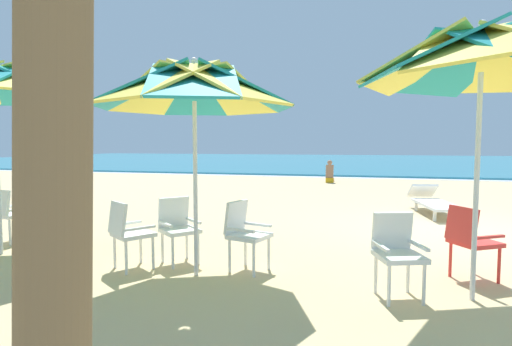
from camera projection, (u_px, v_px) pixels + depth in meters
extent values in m
plane|color=#D3B784|center=(467.00, 232.00, 7.29)|extent=(80.00, 80.00, 0.00)
cube|color=teal|center=(386.00, 161.00, 35.94)|extent=(80.00, 36.00, 0.10)
cube|color=white|center=(406.00, 179.00, 18.31)|extent=(80.00, 0.70, 0.01)
cylinder|color=silver|center=(476.00, 188.00, 4.04)|extent=(0.05, 0.05, 2.27)
cube|color=#EFDB4C|center=(490.00, 65.00, 4.40)|extent=(1.23, 1.33, 0.55)
cube|color=teal|center=(447.00, 66.00, 4.51)|extent=(1.24, 1.28, 0.55)
cube|color=#EFDB4C|center=(421.00, 63.00, 4.29)|extent=(1.33, 1.23, 0.55)
cube|color=teal|center=(427.00, 54.00, 3.88)|extent=(1.28, 1.24, 0.55)
cube|color=#EFDB4C|center=(470.00, 44.00, 3.50)|extent=(1.23, 1.33, 0.55)
sphere|color=silver|center=(483.00, 24.00, 3.93)|extent=(0.08, 0.08, 0.08)
cube|color=red|center=(475.00, 243.00, 4.70)|extent=(0.61, 0.61, 0.05)
cube|color=red|center=(461.00, 224.00, 4.63)|extent=(0.30, 0.41, 0.40)
cube|color=red|center=(462.00, 230.00, 4.88)|extent=(0.36, 0.24, 0.03)
cube|color=red|center=(490.00, 237.00, 4.50)|extent=(0.36, 0.24, 0.03)
cylinder|color=red|center=(474.00, 257.00, 4.94)|extent=(0.04, 0.04, 0.41)
cylinder|color=red|center=(499.00, 265.00, 4.60)|extent=(0.04, 0.04, 0.41)
cylinder|color=red|center=(450.00, 259.00, 4.83)|extent=(0.04, 0.04, 0.41)
cylinder|color=red|center=(474.00, 268.00, 4.50)|extent=(0.04, 0.04, 0.41)
cube|color=white|center=(399.00, 257.00, 4.12)|extent=(0.56, 0.56, 0.05)
cube|color=white|center=(392.00, 230.00, 4.30)|extent=(0.43, 0.23, 0.40)
cube|color=white|center=(419.00, 246.00, 4.13)|extent=(0.17, 0.39, 0.03)
cube|color=white|center=(380.00, 246.00, 4.10)|extent=(0.17, 0.39, 0.03)
cylinder|color=white|center=(424.00, 285.00, 3.97)|extent=(0.04, 0.04, 0.41)
cylinder|color=white|center=(389.00, 285.00, 3.95)|extent=(0.04, 0.04, 0.41)
cylinder|color=white|center=(408.00, 273.00, 4.32)|extent=(0.04, 0.04, 0.41)
cylinder|color=white|center=(376.00, 274.00, 4.30)|extent=(0.04, 0.04, 0.41)
cylinder|color=silver|center=(195.00, 189.00, 4.84)|extent=(0.05, 0.05, 2.08)
cube|color=teal|center=(243.00, 88.00, 4.82)|extent=(1.32, 1.25, 0.51)
cube|color=#EFDB4C|center=(227.00, 92.00, 5.20)|extent=(1.25, 1.32, 0.51)
cube|color=teal|center=(195.00, 93.00, 5.31)|extent=(1.25, 1.32, 0.51)
cube|color=#EFDB4C|center=(162.00, 91.00, 5.10)|extent=(1.32, 1.25, 0.51)
cube|color=teal|center=(144.00, 86.00, 4.68)|extent=(1.32, 1.25, 0.51)
cube|color=#EFDB4C|center=(155.00, 81.00, 4.30)|extent=(1.25, 1.32, 0.51)
cube|color=teal|center=(193.00, 80.00, 4.19)|extent=(1.25, 1.32, 0.51)
cube|color=#EFDB4C|center=(231.00, 83.00, 4.40)|extent=(1.32, 1.25, 0.51)
sphere|color=silver|center=(194.00, 61.00, 4.73)|extent=(0.08, 0.08, 0.08)
cube|color=white|center=(249.00, 236.00, 5.04)|extent=(0.55, 0.55, 0.05)
cube|color=white|center=(236.00, 217.00, 5.13)|extent=(0.21, 0.43, 0.40)
cube|color=white|center=(258.00, 225.00, 5.20)|extent=(0.39, 0.15, 0.03)
cube|color=white|center=(240.00, 230.00, 4.86)|extent=(0.39, 0.15, 0.03)
cylinder|color=white|center=(269.00, 253.00, 5.11)|extent=(0.04, 0.04, 0.41)
cylinder|color=white|center=(254.00, 260.00, 4.81)|extent=(0.04, 0.04, 0.41)
cylinder|color=white|center=(245.00, 249.00, 5.29)|extent=(0.04, 0.04, 0.41)
cylinder|color=white|center=(230.00, 256.00, 5.00)|extent=(0.04, 0.04, 0.41)
cube|color=white|center=(180.00, 231.00, 5.35)|extent=(0.62, 0.62, 0.05)
cube|color=white|center=(174.00, 212.00, 5.50)|extent=(0.34, 0.38, 0.40)
cube|color=white|center=(194.00, 221.00, 5.45)|extent=(0.33, 0.29, 0.03)
cube|color=white|center=(165.00, 224.00, 5.23)|extent=(0.33, 0.29, 0.03)
cylinder|color=white|center=(198.00, 249.00, 5.32)|extent=(0.04, 0.04, 0.41)
cylinder|color=white|center=(173.00, 253.00, 5.12)|extent=(0.04, 0.04, 0.41)
cylinder|color=white|center=(187.00, 243.00, 5.61)|extent=(0.04, 0.04, 0.41)
cylinder|color=white|center=(162.00, 247.00, 5.41)|extent=(0.04, 0.04, 0.41)
cube|color=white|center=(133.00, 234.00, 5.13)|extent=(0.61, 0.61, 0.05)
cube|color=white|center=(117.00, 219.00, 4.99)|extent=(0.40, 0.31, 0.40)
cube|color=white|center=(127.00, 223.00, 5.28)|extent=(0.26, 0.35, 0.03)
cube|color=white|center=(140.00, 228.00, 4.97)|extent=(0.26, 0.35, 0.03)
cylinder|color=white|center=(141.00, 247.00, 5.40)|extent=(0.04, 0.04, 0.41)
cylinder|color=white|center=(153.00, 253.00, 5.13)|extent=(0.04, 0.04, 0.41)
cylinder|color=white|center=(115.00, 252.00, 5.17)|extent=(0.04, 0.04, 0.41)
cylinder|color=white|center=(126.00, 258.00, 4.90)|extent=(0.04, 0.04, 0.41)
cube|color=teal|center=(40.00, 83.00, 5.74)|extent=(1.44, 1.35, 0.47)
cube|color=#EFDB4C|center=(39.00, 87.00, 6.15)|extent=(1.35, 1.45, 0.47)
cube|color=teal|center=(14.00, 88.00, 6.27)|extent=(1.35, 1.44, 0.47)
cube|color=#EFDB4C|center=(12.00, 78.00, 5.29)|extent=(1.45, 1.35, 0.47)
cube|color=white|center=(12.00, 215.00, 6.54)|extent=(0.50, 0.50, 0.05)
cube|color=white|center=(3.00, 207.00, 6.61)|extent=(0.10, 0.40, 0.03)
cube|color=white|center=(20.00, 209.00, 6.45)|extent=(0.10, 0.40, 0.03)
cylinder|color=white|center=(15.00, 226.00, 6.78)|extent=(0.04, 0.04, 0.41)
cylinder|color=white|center=(30.00, 228.00, 6.65)|extent=(0.04, 0.04, 0.41)
cylinder|color=white|center=(10.00, 232.00, 6.32)|extent=(0.04, 0.04, 0.41)
cube|color=#2D8C4C|center=(67.00, 221.00, 6.01)|extent=(0.58, 0.58, 0.05)
cube|color=#2D8C4C|center=(73.00, 207.00, 5.87)|extent=(0.26, 0.42, 0.40)
cube|color=#2D8C4C|center=(53.00, 216.00, 5.85)|extent=(0.38, 0.20, 0.03)
cube|color=#2D8C4C|center=(80.00, 212.00, 6.15)|extent=(0.38, 0.20, 0.03)
cylinder|color=#2D8C4C|center=(50.00, 237.00, 6.00)|extent=(0.04, 0.04, 0.41)
cylinder|color=#2D8C4C|center=(73.00, 233.00, 6.27)|extent=(0.04, 0.04, 0.41)
cylinder|color=#2D8C4C|center=(61.00, 241.00, 5.78)|extent=(0.04, 0.04, 0.41)
cylinder|color=#2D8C4C|center=(85.00, 236.00, 6.05)|extent=(0.04, 0.04, 0.41)
cube|color=white|center=(64.00, 213.00, 6.68)|extent=(0.60, 0.60, 0.05)
cube|color=white|center=(69.00, 201.00, 6.52)|extent=(0.29, 0.41, 0.40)
cube|color=white|center=(51.00, 208.00, 6.53)|extent=(0.36, 0.23, 0.03)
cube|color=white|center=(77.00, 205.00, 6.81)|extent=(0.36, 0.23, 0.03)
cylinder|color=white|center=(50.00, 227.00, 6.70)|extent=(0.04, 0.04, 0.41)
cylinder|color=white|center=(72.00, 224.00, 6.95)|extent=(0.04, 0.04, 0.41)
cylinder|color=white|center=(58.00, 230.00, 6.45)|extent=(0.04, 0.04, 0.41)
cylinder|color=white|center=(80.00, 227.00, 6.70)|extent=(0.04, 0.04, 0.41)
cube|color=white|center=(437.00, 205.00, 8.90)|extent=(0.91, 1.78, 0.06)
cube|color=white|center=(422.00, 191.00, 9.94)|extent=(0.68, 0.57, 0.36)
cube|color=white|center=(461.00, 216.00, 8.26)|extent=(0.06, 0.06, 0.22)
cube|color=white|center=(435.00, 216.00, 8.30)|extent=(0.06, 0.06, 0.22)
cube|color=white|center=(439.00, 207.00, 9.52)|extent=(0.06, 0.06, 0.22)
cube|color=white|center=(416.00, 206.00, 9.57)|extent=(0.06, 0.06, 0.22)
cylinder|color=brown|center=(55.00, 29.00, 1.83)|extent=(0.33, 0.55, 4.21)
cube|color=yellow|center=(330.00, 180.00, 16.57)|extent=(0.30, 0.24, 0.20)
cube|color=#9E7051|center=(330.00, 171.00, 16.52)|extent=(0.30, 0.25, 0.54)
sphere|color=#9E7051|center=(330.00, 163.00, 16.48)|extent=(0.20, 0.20, 0.20)
cube|color=#9E7051|center=(330.00, 180.00, 16.95)|extent=(0.26, 0.76, 0.14)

